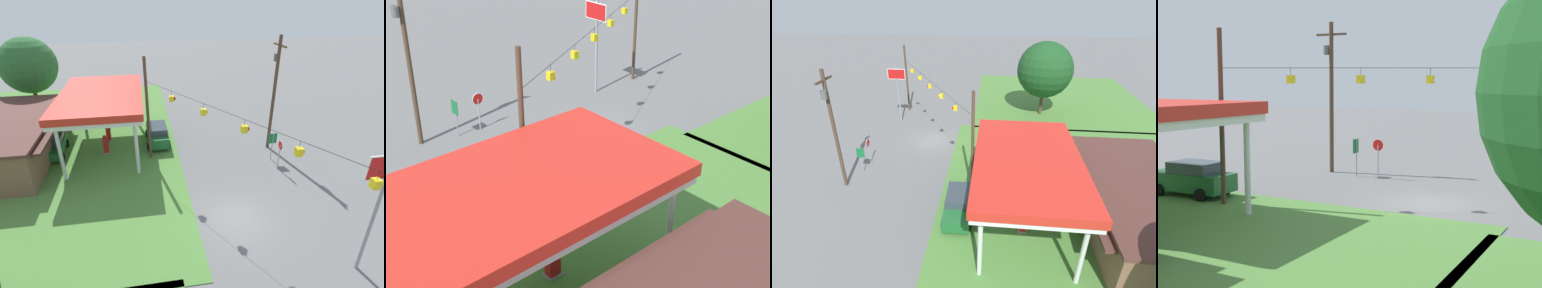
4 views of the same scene
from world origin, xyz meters
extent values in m
plane|color=slate|center=(0.00, 0.00, 0.00)|extent=(160.00, 160.00, 0.00)
cube|color=silver|center=(11.57, 8.81, 4.44)|extent=(11.50, 6.72, 0.35)
cube|color=red|center=(11.57, 8.81, 4.89)|extent=(11.70, 6.92, 0.55)
cylinder|color=silver|center=(6.42, 6.05, 2.13)|extent=(0.28, 0.28, 4.27)
cylinder|color=silver|center=(6.42, 11.57, 2.13)|extent=(0.28, 0.28, 4.27)
cube|color=#512D28|center=(11.13, 12.84, 2.87)|extent=(11.91, 0.70, 0.20)
cube|color=gray|center=(10.25, 8.81, 0.06)|extent=(0.71, 0.56, 0.12)
cube|color=red|center=(10.25, 8.81, 0.87)|extent=(0.55, 0.40, 1.50)
cube|color=black|center=(10.25, 8.59, 1.17)|extent=(0.39, 0.03, 0.24)
cube|color=black|center=(12.88, 8.59, 1.17)|extent=(0.39, 0.03, 0.24)
cube|color=#1E602D|center=(11.70, 4.22, 0.80)|extent=(4.70, 1.95, 0.93)
cube|color=#333D47|center=(11.42, 4.22, 1.56)|extent=(2.60, 1.75, 0.58)
cylinder|color=black|center=(13.13, 5.20, 0.34)|extent=(0.68, 0.23, 0.68)
cylinder|color=black|center=(13.17, 3.31, 0.34)|extent=(0.68, 0.23, 0.68)
cylinder|color=black|center=(10.23, 5.14, 0.34)|extent=(0.68, 0.23, 0.68)
cylinder|color=black|center=(10.27, 3.25, 0.34)|extent=(0.68, 0.23, 0.68)
cylinder|color=#99999E|center=(5.19, -5.04, 1.05)|extent=(0.08, 0.08, 2.10)
cylinder|color=white|center=(5.19, -5.04, 2.10)|extent=(0.80, 0.03, 0.80)
cylinder|color=red|center=(5.19, -5.04, 2.10)|extent=(0.70, 0.03, 0.70)
cylinder|color=gray|center=(-4.77, -4.95, 3.46)|extent=(0.18, 0.18, 6.92)
cube|color=white|center=(-4.67, -4.95, 6.02)|extent=(0.06, 2.09, 1.21)
cube|color=red|center=(-4.67, -4.95, 6.02)|extent=(0.07, 1.97, 1.09)
cylinder|color=gray|center=(6.75, -5.11, 1.20)|extent=(0.07, 0.07, 2.40)
cube|color=#146B33|center=(6.80, -5.11, 1.95)|extent=(0.04, 0.70, 0.90)
cylinder|color=#4C3828|center=(8.95, -5.73, 4.94)|extent=(0.28, 0.28, 9.87)
cylinder|color=#59595B|center=(9.30, -5.73, 8.07)|extent=(0.44, 0.44, 0.60)
cylinder|color=#4C3828|center=(-8.80, -5.00, 4.29)|extent=(0.24, 0.24, 8.58)
cylinder|color=#4C3828|center=(8.80, 5.00, 4.29)|extent=(0.24, 0.24, 8.58)
cylinder|color=black|center=(0.00, 0.00, 6.70)|extent=(17.62, 10.02, 0.02)
cylinder|color=black|center=(-5.87, -3.33, 6.52)|extent=(0.02, 0.02, 0.35)
cube|color=yellow|center=(-5.87, -3.33, 6.15)|extent=(0.32, 0.32, 0.40)
sphere|color=yellow|center=(-5.87, -3.50, 6.15)|extent=(0.28, 0.28, 0.28)
cylinder|color=black|center=(-2.93, -1.67, 6.52)|extent=(0.02, 0.02, 0.35)
cube|color=yellow|center=(-2.93, -1.67, 6.15)|extent=(0.32, 0.32, 0.40)
sphere|color=yellow|center=(-2.93, -1.84, 6.15)|extent=(0.28, 0.28, 0.28)
cylinder|color=black|center=(0.00, 0.00, 6.52)|extent=(0.02, 0.02, 0.35)
cube|color=yellow|center=(0.00, 0.00, 6.15)|extent=(0.32, 0.32, 0.40)
sphere|color=red|center=(0.00, -0.17, 6.15)|extent=(0.28, 0.28, 0.28)
cylinder|color=black|center=(2.93, 1.67, 6.52)|extent=(0.02, 0.02, 0.35)
cube|color=yellow|center=(2.93, 1.67, 6.15)|extent=(0.32, 0.32, 0.40)
sphere|color=yellow|center=(2.93, 1.50, 6.15)|extent=(0.28, 0.28, 0.28)
cylinder|color=black|center=(5.87, 3.33, 6.52)|extent=(0.02, 0.02, 0.35)
cube|color=yellow|center=(5.87, 3.33, 6.15)|extent=(0.32, 0.32, 0.40)
sphere|color=red|center=(5.87, 3.16, 6.15)|extent=(0.28, 0.28, 0.28)
camera|label=1|loc=(-14.17, 5.30, 12.72)|focal=28.00mm
camera|label=2|loc=(20.61, 22.36, 15.07)|focal=50.00mm
camera|label=3|loc=(28.78, 6.41, 14.93)|focal=28.00mm
camera|label=4|loc=(-9.01, 24.72, 6.08)|focal=50.00mm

